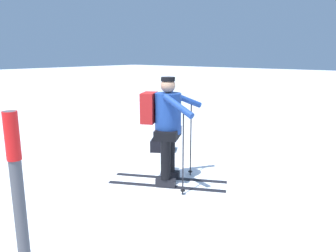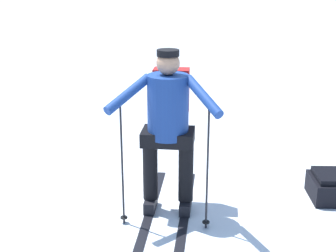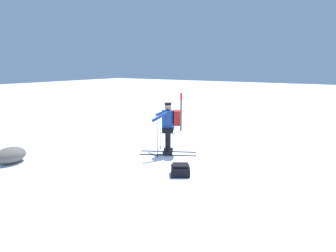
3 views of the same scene
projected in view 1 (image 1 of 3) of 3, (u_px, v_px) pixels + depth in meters
The scene contains 4 objects.
ground_plane at pixel (135, 186), 5.03m from camera, with size 80.00×80.00×0.00m, color white.
skier at pixel (166, 122), 4.98m from camera, with size 1.29×1.83×1.66m.
dropped_backpack at pixel (163, 144), 6.87m from camera, with size 0.59×0.62×0.30m.
trail_marker at pixel (21, 220), 2.08m from camera, with size 0.09×0.09×1.67m.
Camera 1 is at (3.33, 3.37, 2.00)m, focal length 35.00 mm.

